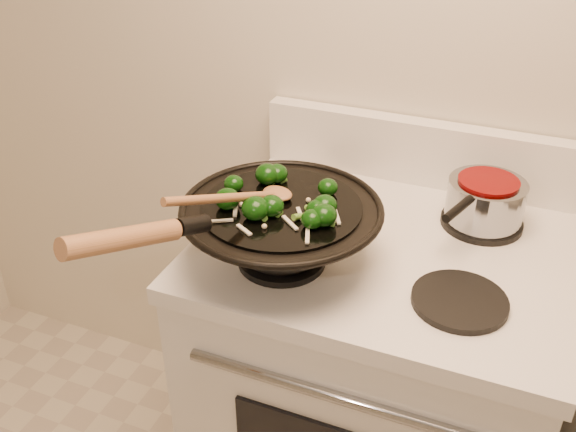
% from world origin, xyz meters
% --- Properties ---
extents(stove, '(0.78, 0.67, 1.08)m').
position_xyz_m(stove, '(-0.16, 1.17, 0.47)').
color(stove, white).
rests_on(stove, ground).
extents(wok, '(0.40, 0.64, 0.27)m').
position_xyz_m(wok, '(-0.34, 1.02, 1.00)').
color(wok, black).
rests_on(wok, stove).
extents(stirfry, '(0.26, 0.23, 0.05)m').
position_xyz_m(stirfry, '(-0.34, 1.02, 1.07)').
color(stirfry, black).
rests_on(stirfry, wok).
extents(wooden_spoon, '(0.15, 0.29, 0.11)m').
position_xyz_m(wooden_spoon, '(-0.39, 0.97, 1.09)').
color(wooden_spoon, '#98633B').
rests_on(wooden_spoon, wok).
extents(saucepan, '(0.17, 0.27, 0.10)m').
position_xyz_m(saucepan, '(0.02, 1.32, 0.98)').
color(saucepan, gray).
rests_on(saucepan, stove).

